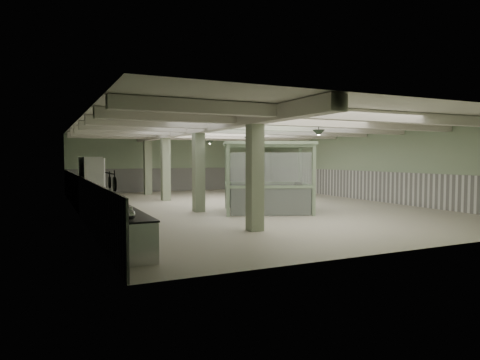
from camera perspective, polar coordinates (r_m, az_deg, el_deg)
name	(u,v)px	position (r m, az deg, el deg)	size (l,w,h in m)	color
floor	(244,206)	(19.36, 0.48, -3.50)	(20.00, 20.00, 0.00)	beige
ceiling	(244,126)	(19.29, 0.49, 7.19)	(14.00, 20.00, 0.02)	silver
wall_back	(178,164)	(28.58, -8.22, 2.18)	(14.00, 0.02, 3.60)	#97AC89
wall_front	(425,174)	(11.10, 23.40, 0.73)	(14.00, 0.02, 3.60)	#97AC89
wall_left	(78,168)	(17.40, -20.80, 1.51)	(0.02, 20.00, 3.60)	#97AC89
wall_right	(365,165)	(23.14, 16.32, 1.91)	(0.02, 20.00, 3.60)	#97AC89
wainscot_left	(79,195)	(17.46, -20.65, -1.93)	(0.05, 19.90, 1.50)	white
wainscot_right	(364,185)	(23.16, 16.24, -0.69)	(0.05, 19.90, 1.50)	white
wainscot_back	(179,179)	(28.59, -8.19, 0.08)	(13.90, 0.05, 1.50)	white
girder	(190,130)	(18.33, -6.63, 6.70)	(0.45, 19.90, 0.40)	white
beam_a	(355,115)	(12.94, 15.14, 8.34)	(13.90, 0.35, 0.32)	white
beam_b	(307,122)	(14.93, 8.88, 7.68)	(13.90, 0.35, 0.32)	white
beam_c	(271,127)	(17.06, 4.14, 7.12)	(13.90, 0.35, 0.32)	white
beam_d	(244,130)	(19.27, 0.49, 6.65)	(13.90, 0.35, 0.32)	white
beam_e	(222,133)	(21.55, -2.40, 6.26)	(13.90, 0.35, 0.32)	white
beam_f	(205,135)	(23.87, -4.73, 5.94)	(13.90, 0.35, 0.32)	white
beam_g	(190,137)	(26.23, -6.65, 5.66)	(13.90, 0.35, 0.32)	white
column_a	(255,171)	(12.75, 2.00, 1.24)	(0.42, 0.42, 3.60)	#96A484
column_b	(199,167)	(17.35, -5.55, 1.69)	(0.42, 0.42, 3.60)	#96A484
column_c	(166,165)	(22.13, -9.89, 1.94)	(0.42, 0.42, 3.60)	#96A484
column_d	(148,164)	(26.01, -12.21, 2.07)	(0.42, 0.42, 3.60)	#96A484
hook_rail	(109,173)	(9.85, -17.05, 0.88)	(0.02, 0.02, 1.20)	black
pendant_front	(319,133)	(15.19, 10.44, 6.19)	(0.44, 0.44, 0.22)	#2B3A2B
pendant_mid	(249,139)	(19.92, 1.16, 5.47)	(0.44, 0.44, 0.22)	#2B3A2B
pendant_back	(210,143)	(24.50, -4.04, 5.00)	(0.44, 0.44, 0.22)	#2B3A2B
prep_counter	(119,227)	(11.19, -15.80, -6.01)	(0.84, 4.81, 0.91)	silver
pitcher_near	(131,213)	(9.13, -14.37, -4.33)	(0.19, 0.22, 0.29)	silver
pitcher_far	(127,211)	(9.58, -14.84, -4.05)	(0.18, 0.21, 0.27)	silver
veg_colander	(112,200)	(12.37, -16.67, -2.60)	(0.49, 0.49, 0.22)	#414146
orange_bowl	(110,201)	(12.90, -16.95, -2.65)	(0.28, 0.28, 0.10)	#B2B2B7
skillet_near	(115,184)	(9.46, -16.37, -0.53)	(0.31, 0.31, 0.04)	black
skillet_far	(110,182)	(10.16, -16.99, -0.30)	(0.26, 0.26, 0.04)	black
walkin_cooler	(91,187)	(16.63, -19.24, -0.86)	(0.87, 2.45, 2.24)	silver
guard_booth	(267,166)	(17.26, 3.62, 1.93)	(4.32, 4.03, 2.81)	#8FA987
filing_cabinet	(302,195)	(18.57, 8.25, -2.02)	(0.37, 0.53, 1.15)	#4F5143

